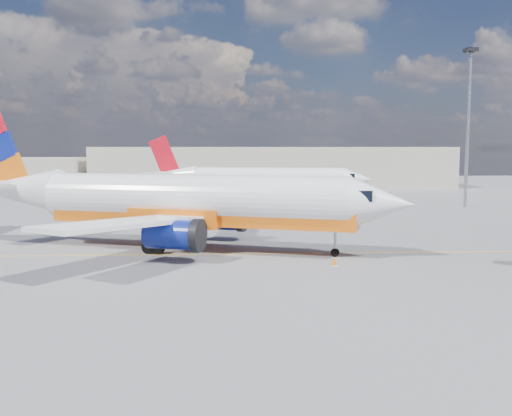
{
  "coord_description": "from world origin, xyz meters",
  "views": [
    {
      "loc": [
        -4.08,
        -38.51,
        7.78
      ],
      "look_at": [
        -2.05,
        2.18,
        3.5
      ],
      "focal_mm": 40.0,
      "sensor_mm": 36.0,
      "label": 1
    }
  ],
  "objects": [
    {
      "name": "ground",
      "position": [
        0.0,
        0.0,
        0.0
      ],
      "size": [
        240.0,
        240.0,
        0.0
      ],
      "primitive_type": "plane",
      "color": "#5A5A5E",
      "rests_on": "ground"
    },
    {
      "name": "taxi_line",
      "position": [
        0.0,
        3.0,
        0.01
      ],
      "size": [
        70.0,
        0.15,
        0.01
      ],
      "primitive_type": "cube",
      "color": "yellow",
      "rests_on": "ground"
    },
    {
      "name": "terminal_main",
      "position": [
        5.0,
        75.0,
        4.0
      ],
      "size": [
        70.0,
        14.0,
        8.0
      ],
      "primitive_type": "cube",
      "color": "beige",
      "rests_on": "ground"
    },
    {
      "name": "terminal_annex",
      "position": [
        -45.0,
        72.0,
        3.0
      ],
      "size": [
        26.0,
        10.0,
        6.0
      ],
      "primitive_type": "cube",
      "color": "beige",
      "rests_on": "ground"
    },
    {
      "name": "main_jet",
      "position": [
        -7.76,
        5.52,
        3.68
      ],
      "size": [
        36.27,
        27.52,
        11.03
      ],
      "rotation": [
        0.0,
        0.0,
        -0.33
      ],
      "color": "white",
      "rests_on": "ground"
    },
    {
      "name": "second_jet",
      "position": [
        0.86,
        42.28,
        3.23
      ],
      "size": [
        32.07,
        24.93,
        9.68
      ],
      "rotation": [
        0.0,
        0.0,
        -0.17
      ],
      "color": "white",
      "rests_on": "ground"
    },
    {
      "name": "traffic_cone",
      "position": [
        2.99,
        -1.58,
        0.29
      ],
      "size": [
        0.42,
        0.42,
        0.59
      ],
      "color": "white",
      "rests_on": "ground"
    },
    {
      "name": "floodlight_mast",
      "position": [
        27.55,
        35.6,
        12.41
      ],
      "size": [
        1.51,
        1.51,
        20.71
      ],
      "color": "#96959D",
      "rests_on": "ground"
    }
  ]
}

